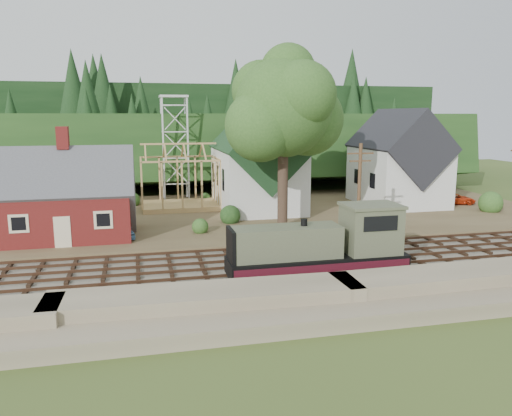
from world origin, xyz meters
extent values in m
plane|color=#384C1E|center=(0.00, 0.00, 0.00)|extent=(140.00, 140.00, 0.00)
cube|color=#7F7259|center=(0.00, -8.50, 0.00)|extent=(64.00, 5.00, 1.60)
cube|color=#726B5B|center=(0.00, 0.00, 0.08)|extent=(64.00, 11.00, 0.16)
cube|color=brown|center=(0.00, 18.00, 0.15)|extent=(64.00, 26.00, 0.30)
cube|color=#1E3F19|center=(0.00, 42.00, 0.00)|extent=(70.00, 28.96, 12.74)
cube|color=black|center=(0.00, 58.00, 0.00)|extent=(80.00, 20.00, 12.00)
cube|color=maroon|center=(-16.00, 11.00, 2.20)|extent=(10.00, 7.00, 3.80)
cube|color=#4C4C51|center=(-16.00, 11.00, 4.10)|extent=(10.80, 7.41, 7.41)
cube|color=maroon|center=(-16.00, 11.00, 8.40)|extent=(0.90, 0.90, 1.80)
cube|color=beige|center=(-16.00, 7.48, 1.50)|extent=(1.20, 0.06, 2.40)
cube|color=silver|center=(2.00, 20.00, 3.50)|extent=(8.00, 12.00, 6.40)
cube|color=#183418|center=(2.00, 20.00, 6.70)|extent=(8.40, 12.96, 8.40)
cube|color=silver|center=(2.00, 14.00, 8.70)|extent=(2.40, 2.40, 4.00)
cone|color=#183418|center=(2.00, 14.00, 12.00)|extent=(5.37, 5.37, 2.60)
cube|color=silver|center=(18.00, 19.00, 3.50)|extent=(8.00, 10.00, 6.40)
cube|color=black|center=(18.00, 19.00, 6.70)|extent=(8.40, 10.80, 8.40)
cube|color=tan|center=(-6.00, 22.00, 0.55)|extent=(8.00, 6.00, 0.50)
cube|color=tan|center=(-6.00, 22.00, 7.20)|extent=(8.00, 0.18, 0.18)
cube|color=silver|center=(-7.40, 26.60, 6.30)|extent=(0.18, 0.18, 12.00)
cube|color=silver|center=(-4.60, 26.60, 6.30)|extent=(0.18, 0.18, 12.00)
cube|color=silver|center=(-7.40, 29.40, 6.30)|extent=(0.18, 0.18, 12.00)
cube|color=silver|center=(-4.60, 29.40, 6.30)|extent=(0.18, 0.18, 12.00)
cube|color=silver|center=(-6.00, 28.00, 12.30)|extent=(3.20, 3.20, 0.25)
cylinder|color=#38281E|center=(2.00, 10.00, 4.30)|extent=(0.90, 0.90, 8.00)
sphere|color=#305620|center=(2.00, 10.00, 10.80)|extent=(8.40, 8.40, 8.40)
sphere|color=#305620|center=(4.50, 11.00, 9.80)|extent=(6.40, 6.40, 6.40)
sphere|color=#305620|center=(-0.20, 9.20, 9.30)|extent=(6.00, 6.00, 6.00)
cylinder|color=#4C331E|center=(7.00, 5.20, 4.00)|extent=(0.28, 0.28, 8.00)
cube|color=#4C331E|center=(7.00, 5.20, 7.20)|extent=(2.20, 0.12, 0.12)
cube|color=#4C331E|center=(7.00, 5.20, 6.60)|extent=(1.80, 0.12, 0.12)
cube|color=black|center=(0.53, -3.00, 0.32)|extent=(11.20, 2.33, 0.33)
cube|color=black|center=(0.53, -3.00, 1.02)|extent=(11.20, 2.71, 1.03)
cube|color=#4F513B|center=(-1.52, -3.00, 2.52)|extent=(6.72, 2.15, 1.96)
cube|color=#4F513B|center=(4.08, -3.00, 3.03)|extent=(3.36, 2.61, 2.99)
cube|color=#4F513B|center=(4.08, -3.00, 4.57)|extent=(3.55, 2.80, 0.19)
cube|color=black|center=(4.08, -4.33, 3.68)|extent=(2.24, 0.06, 0.93)
cube|color=#420E19|center=(0.53, -4.37, 1.02)|extent=(11.20, 0.04, 0.65)
cube|color=#420E19|center=(0.53, -1.63, 1.02)|extent=(11.20, 0.04, 0.65)
cylinder|color=black|center=(-0.40, -3.00, 3.59)|extent=(0.41, 0.41, 0.65)
imported|color=#5F9DCD|center=(-11.82, 9.71, 0.95)|extent=(2.53, 4.09, 1.30)
imported|color=#7EA16F|center=(-20.21, 9.16, 0.85)|extent=(3.50, 1.74, 1.10)
imported|color=red|center=(24.50, 17.31, 0.88)|extent=(4.50, 2.73, 1.17)
cylinder|color=silver|center=(-13.77, 9.70, 1.30)|extent=(0.09, 0.09, 2.00)
cylinder|color=tan|center=(-13.77, 9.70, 0.71)|extent=(1.27, 1.27, 0.07)
cone|color=beige|center=(-13.77, 9.70, 2.30)|extent=(2.00, 2.00, 0.45)
camera|label=1|loc=(-10.09, -31.50, 10.21)|focal=35.00mm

